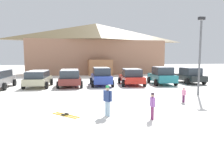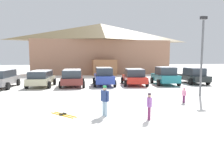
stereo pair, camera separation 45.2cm
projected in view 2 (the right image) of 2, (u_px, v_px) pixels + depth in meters
The scene contains 14 objects.
ground at pixel (162, 147), 6.51m from camera, with size 160.00×160.00×0.00m, color white.
ski_lodge at pixel (101, 48), 37.16m from camera, with size 22.77×9.58×8.41m.
parked_grey_wagon at pixel (1, 78), 19.43m from camera, with size 2.33×4.85×1.64m.
parked_beige_suv at pixel (41, 78), 20.16m from camera, with size 2.41×4.40×1.51m.
parked_maroon_van at pixel (72, 77), 20.37m from camera, with size 2.29×4.15×1.59m.
parked_blue_hatchback at pixel (104, 76), 21.06m from camera, with size 2.20×4.22×1.76m.
parked_red_sedan at pixel (134, 77), 21.41m from camera, with size 2.56×4.46×1.61m.
parked_teal_hatchback at pixel (165, 76), 21.76m from camera, with size 2.44×4.15×1.79m.
parked_black_sedan at pixel (193, 76), 22.70m from camera, with size 2.20×4.29×1.67m.
skier_child_in_pink_snowsuit at pixel (184, 94), 12.91m from camera, with size 0.19×0.32×0.89m.
skier_teen_in_navy_coat at pixel (105, 99), 9.93m from camera, with size 0.36×0.45×1.41m.
skier_child_in_purple_jacket at pixel (149, 105), 9.35m from camera, with size 0.21×0.43×1.16m.
pair_of_skis at pixel (63, 115), 10.19m from camera, with size 1.28×1.36×0.08m.
lamp_post at pixel (202, 52), 15.09m from camera, with size 0.44×0.24×5.46m.
Camera 2 is at (-2.48, -5.92, 2.66)m, focal length 35.00 mm.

